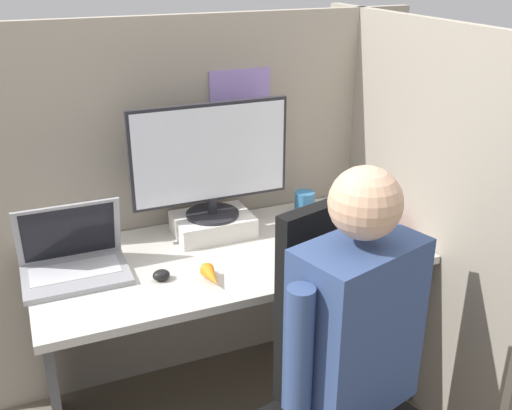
{
  "coord_description": "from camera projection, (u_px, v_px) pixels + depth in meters",
  "views": [
    {
      "loc": [
        -0.66,
        -1.54,
        1.76
      ],
      "look_at": [
        0.04,
        0.17,
        0.97
      ],
      "focal_mm": 42.0,
      "sensor_mm": 36.0,
      "label": 1
    }
  ],
  "objects": [
    {
      "name": "person",
      "position": [
        360.0,
        371.0,
        1.57
      ],
      "size": [
        0.46,
        0.52,
        1.29
      ],
      "color": "black",
      "rests_on": "ground"
    },
    {
      "name": "monitor",
      "position": [
        209.0,
        158.0,
        2.25
      ],
      "size": [
        0.62,
        0.21,
        0.45
      ],
      "color": "#232328",
      "rests_on": "paper_box"
    },
    {
      "name": "desk",
      "position": [
        229.0,
        293.0,
        2.3
      ],
      "size": [
        1.42,
        0.66,
        0.72
      ],
      "color": "beige",
      "rests_on": "ground"
    },
    {
      "name": "laptop",
      "position": [
        74.0,
        262.0,
        2.06
      ],
      "size": [
        0.35,
        0.25,
        0.26
      ],
      "color": "#99999E",
      "rests_on": "desk"
    },
    {
      "name": "cubicle_panel_right",
      "position": [
        404.0,
        216.0,
        2.42
      ],
      "size": [
        0.04,
        1.3,
        1.54
      ],
      "color": "gray",
      "rests_on": "ground"
    },
    {
      "name": "paper_box",
      "position": [
        212.0,
        225.0,
        2.36
      ],
      "size": [
        0.3,
        0.22,
        0.08
      ],
      "color": "white",
      "rests_on": "desk"
    },
    {
      "name": "carrot_toy",
      "position": [
        212.0,
        276.0,
        2.02
      ],
      "size": [
        0.05,
        0.13,
        0.05
      ],
      "color": "orange",
      "rests_on": "desk"
    },
    {
      "name": "cubicle_panel_back",
      "position": [
        199.0,
        205.0,
        2.52
      ],
      "size": [
        1.92,
        0.05,
        1.54
      ],
      "color": "gray",
      "rests_on": "ground"
    },
    {
      "name": "office_chair",
      "position": [
        340.0,
        383.0,
        1.8
      ],
      "size": [
        0.58,
        0.62,
        1.1
      ],
      "color": "black",
      "rests_on": "ground"
    },
    {
      "name": "stapler",
      "position": [
        390.0,
        227.0,
        2.38
      ],
      "size": [
        0.04,
        0.16,
        0.04
      ],
      "color": "#A31919",
      "rests_on": "desk"
    },
    {
      "name": "coffee_mug",
      "position": [
        304.0,
        203.0,
        2.54
      ],
      "size": [
        0.09,
        0.09,
        0.1
      ],
      "color": "teal",
      "rests_on": "desk"
    },
    {
      "name": "mouse",
      "position": [
        161.0,
        275.0,
        2.04
      ],
      "size": [
        0.06,
        0.05,
        0.04
      ],
      "color": "black",
      "rests_on": "desk"
    }
  ]
}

